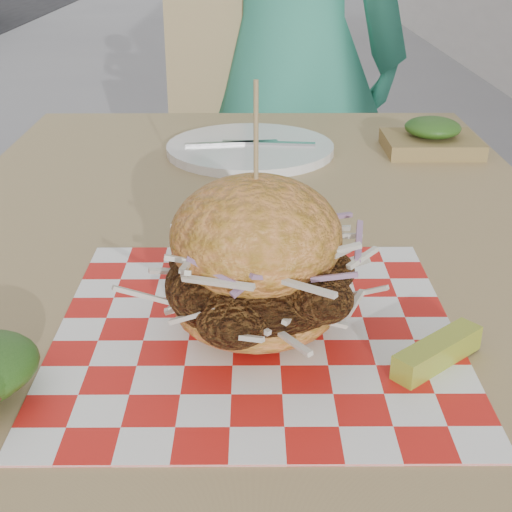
% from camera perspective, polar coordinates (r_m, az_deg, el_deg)
% --- Properties ---
extents(diner, '(0.68, 0.55, 1.61)m').
position_cam_1_polar(diner, '(1.81, 2.60, 16.01)').
color(diner, teal).
rests_on(diner, ground).
extents(patio_table, '(0.80, 1.20, 0.75)m').
position_cam_1_polar(patio_table, '(0.89, -0.49, -2.91)').
color(patio_table, tan).
rests_on(patio_table, ground).
extents(patio_chair, '(0.46, 0.47, 0.95)m').
position_cam_1_polar(patio_chair, '(1.80, -0.70, 7.74)').
color(patio_chair, tan).
rests_on(patio_chair, ground).
extents(paper_liner, '(0.36, 0.36, 0.00)m').
position_cam_1_polar(paper_liner, '(0.65, 0.00, -5.90)').
color(paper_liner, red).
rests_on(paper_liner, patio_table).
extents(sandwich, '(0.20, 0.20, 0.22)m').
position_cam_1_polar(sandwich, '(0.62, 0.00, -0.89)').
color(sandwich, orange).
rests_on(sandwich, paper_liner).
extents(pickle_spear, '(0.09, 0.08, 0.02)m').
position_cam_1_polar(pickle_spear, '(0.62, 14.32, -7.46)').
color(pickle_spear, '#9CA12E').
rests_on(pickle_spear, paper_liner).
extents(place_setting, '(0.27, 0.27, 0.02)m').
position_cam_1_polar(place_setting, '(1.16, -0.47, 8.61)').
color(place_setting, white).
rests_on(place_setting, patio_table).
extents(kraft_tray, '(0.15, 0.12, 0.06)m').
position_cam_1_polar(kraft_tray, '(1.20, 13.88, 9.15)').
color(kraft_tray, olive).
rests_on(kraft_tray, patio_table).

